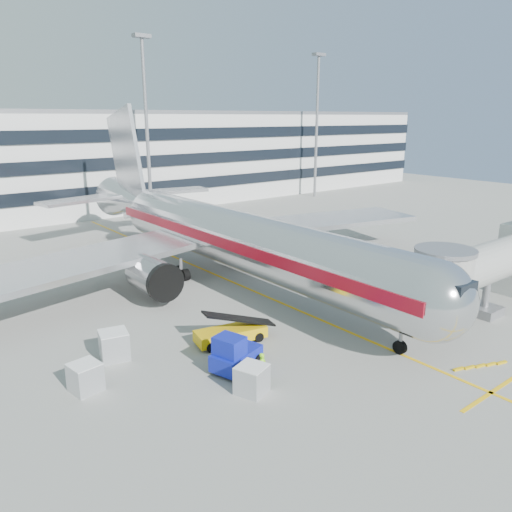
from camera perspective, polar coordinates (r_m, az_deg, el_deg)
ground at (r=38.41m, az=6.34°, el=-6.82°), size 180.00×180.00×0.00m
lead_in_line at (r=45.57m, az=-2.50°, el=-3.07°), size 0.25×70.00×0.01m
stop_bar at (r=31.14m, az=25.26°, el=-13.96°), size 6.00×0.25×0.01m
main_jet at (r=45.77m, az=-3.83°, el=2.50°), size 50.95×48.70×16.06m
jet_bridge at (r=42.45m, az=26.18°, el=-0.65°), size 17.80×4.50×7.00m
terminal at (r=87.01m, az=-21.73°, el=10.06°), size 150.00×24.25×15.60m
light_mast_centre at (r=74.82m, az=-12.46°, el=15.49°), size 2.40×1.20×25.45m
light_mast_east at (r=94.93m, az=6.99°, el=15.68°), size 2.40×1.20×25.45m
belt_loader at (r=33.77m, az=-2.92°, el=-8.74°), size 5.13×2.67×2.40m
baggage_tug at (r=30.11m, az=-2.50°, el=-11.20°), size 3.50×2.73×2.34m
cargo_container_left at (r=32.75m, az=-15.91°, el=-9.75°), size 2.02×2.02×1.79m
cargo_container_right at (r=29.70m, az=-18.92°, el=-12.95°), size 1.73×1.73×1.62m
cargo_container_front at (r=27.98m, az=-0.49°, el=-13.90°), size 1.95×1.95×1.61m
ramp_worker at (r=29.11m, az=0.76°, el=-12.56°), size 0.74×0.65×1.70m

